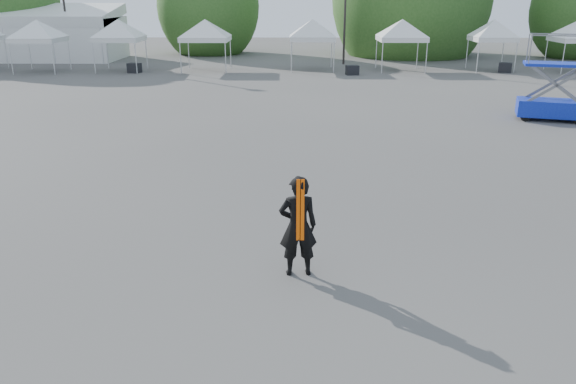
{
  "coord_description": "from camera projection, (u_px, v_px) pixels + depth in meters",
  "views": [
    {
      "loc": [
        -0.49,
        -10.26,
        4.79
      ],
      "look_at": [
        -0.63,
        -0.31,
        1.3
      ],
      "focal_mm": 35.0,
      "sensor_mm": 36.0,
      "label": 1
    }
  ],
  "objects": [
    {
      "name": "scissor_lift",
      "position": [
        556.0,
        78.0,
        22.3
      ],
      "size": [
        2.87,
        1.99,
        3.37
      ],
      "rotation": [
        0.0,
        0.0,
        -0.29
      ],
      "color": "#0C0F9D",
      "rests_on": "ground"
    },
    {
      "name": "man",
      "position": [
        298.0,
        226.0,
        9.92
      ],
      "size": [
        0.73,
        0.52,
        1.87
      ],
      "rotation": [
        0.0,
        0.0,
        3.26
      ],
      "color": "black",
      "rests_on": "ground"
    },
    {
      "name": "crate_mid",
      "position": [
        352.0,
        70.0,
        35.74
      ],
      "size": [
        0.86,
        0.73,
        0.6
      ],
      "primitive_type": "cube",
      "rotation": [
        0.0,
        0.0,
        0.18
      ],
      "color": "black",
      "rests_on": "ground"
    },
    {
      "name": "marquee",
      "position": [
        22.0,
        34.0,
        43.92
      ],
      "size": [
        15.0,
        6.25,
        4.23
      ],
      "color": "white",
      "rests_on": "ground"
    },
    {
      "name": "tent_d",
      "position": [
        205.0,
        23.0,
        36.91
      ],
      "size": [
        4.41,
        4.41,
        3.88
      ],
      "color": "silver",
      "rests_on": "ground"
    },
    {
      "name": "tent_b",
      "position": [
        37.0,
        24.0,
        36.24
      ],
      "size": [
        4.1,
        4.1,
        3.88
      ],
      "color": "silver",
      "rests_on": "ground"
    },
    {
      "name": "crate_east",
      "position": [
        505.0,
        68.0,
        36.88
      ],
      "size": [
        0.98,
        0.89,
        0.62
      ],
      "primitive_type": "cube",
      "rotation": [
        0.0,
        0.0,
        -0.4
      ],
      "color": "black",
      "rests_on": "ground"
    },
    {
      "name": "tent_c",
      "position": [
        118.0,
        24.0,
        36.75
      ],
      "size": [
        4.12,
        4.12,
        3.88
      ],
      "color": "silver",
      "rests_on": "ground"
    },
    {
      "name": "tent_g",
      "position": [
        494.0,
        23.0,
        36.89
      ],
      "size": [
        3.75,
        3.75,
        3.88
      ],
      "color": "silver",
      "rests_on": "ground"
    },
    {
      "name": "tent_f",
      "position": [
        402.0,
        23.0,
        36.98
      ],
      "size": [
        4.32,
        4.32,
        3.88
      ],
      "color": "silver",
      "rests_on": "ground"
    },
    {
      "name": "ground",
      "position": [
        320.0,
        248.0,
        11.25
      ],
      "size": [
        120.0,
        120.0,
        0.0
      ],
      "primitive_type": "plane",
      "color": "#474442",
      "rests_on": "ground"
    },
    {
      "name": "tree_mid_w",
      "position": [
        208.0,
        6.0,
        47.8
      ],
      "size": [
        4.16,
        4.16,
        6.33
      ],
      "color": "#382314",
      "rests_on": "ground"
    },
    {
      "name": "crate_west",
      "position": [
        134.0,
        68.0,
        36.78
      ],
      "size": [
        0.92,
        0.8,
        0.61
      ],
      "primitive_type": "cube",
      "rotation": [
        0.0,
        0.0,
        -0.28
      ],
      "color": "black",
      "rests_on": "ground"
    },
    {
      "name": "tent_e",
      "position": [
        313.0,
        23.0,
        37.29
      ],
      "size": [
        4.22,
        4.22,
        3.88
      ],
      "color": "silver",
      "rests_on": "ground"
    }
  ]
}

